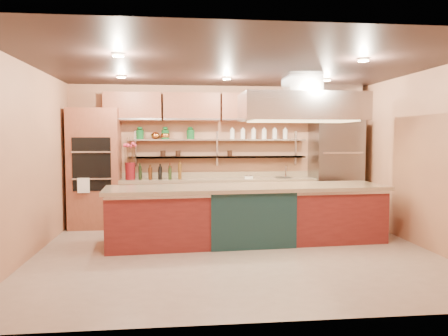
{
  "coord_description": "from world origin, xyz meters",
  "views": [
    {
      "loc": [
        -0.89,
        -6.44,
        1.75
      ],
      "look_at": [
        -0.07,
        1.0,
        1.22
      ],
      "focal_mm": 35.0,
      "sensor_mm": 36.0,
      "label": 1
    }
  ],
  "objects": [
    {
      "name": "upper_cabinets",
      "position": [
        0.0,
        2.32,
        2.35
      ],
      "size": [
        4.6,
        0.36,
        0.55
      ],
      "primitive_type": "cube",
      "color": "brown",
      "rests_on": "wall_back"
    },
    {
      "name": "floor",
      "position": [
        0.0,
        0.0,
        -0.01
      ],
      "size": [
        6.0,
        5.0,
        0.02
      ],
      "primitive_type": "cube",
      "color": "tan",
      "rests_on": "ground"
    },
    {
      "name": "copper_kettle",
      "position": [
        -1.3,
        2.37,
        1.79
      ],
      "size": [
        0.2,
        0.2,
        0.14
      ],
      "primitive_type": "ellipsoid",
      "rotation": [
        0.0,
        0.0,
        -0.18
      ],
      "color": "#C16B2C",
      "rests_on": "wall_shelf_upper"
    },
    {
      "name": "ceiling",
      "position": [
        0.0,
        0.0,
        2.8
      ],
      "size": [
        6.0,
        5.0,
        0.02
      ],
      "primitive_type": "cube",
      "color": "black",
      "rests_on": "wall_back"
    },
    {
      "name": "refrigerator",
      "position": [
        2.35,
        2.14,
        1.05
      ],
      "size": [
        0.95,
        0.72,
        2.1
      ],
      "primitive_type": "cube",
      "color": "slate",
      "rests_on": "floor"
    },
    {
      "name": "wall_left",
      "position": [
        -3.0,
        0.0,
        1.4
      ],
      "size": [
        0.04,
        5.0,
        2.8
      ],
      "primitive_type": "cube",
      "color": "#AE7552",
      "rests_on": "floor"
    },
    {
      "name": "wall_shelf_upper",
      "position": [
        -0.05,
        2.37,
        1.7
      ],
      "size": [
        3.6,
        0.26,
        0.03
      ],
      "primitive_type": "cube",
      "color": "silver",
      "rests_on": "wall_back"
    },
    {
      "name": "oil_bottle_cluster",
      "position": [
        -1.2,
        2.15,
        1.07
      ],
      "size": [
        0.91,
        0.6,
        0.29
      ],
      "primitive_type": "cube",
      "rotation": [
        0.0,
        0.0,
        -0.42
      ],
      "color": "black",
      "rests_on": "back_counter"
    },
    {
      "name": "island",
      "position": [
        0.28,
        0.64,
        0.47
      ],
      "size": [
        4.59,
        1.26,
        0.95
      ],
      "primitive_type": "cube",
      "rotation": [
        0.0,
        0.0,
        0.06
      ],
      "color": "maroon",
      "rests_on": "floor"
    },
    {
      "name": "range_hood",
      "position": [
        1.18,
        0.64,
        2.25
      ],
      "size": [
        2.0,
        1.0,
        0.45
      ],
      "primitive_type": "cube",
      "color": "silver",
      "rests_on": "ceiling"
    },
    {
      "name": "wall_right",
      "position": [
        3.0,
        0.0,
        1.4
      ],
      "size": [
        0.04,
        5.0,
        2.8
      ],
      "primitive_type": "cube",
      "color": "#AE7552",
      "rests_on": "floor"
    },
    {
      "name": "wall_shelf_lower",
      "position": [
        -0.05,
        2.37,
        1.35
      ],
      "size": [
        3.6,
        0.26,
        0.03
      ],
      "primitive_type": "cube",
      "color": "silver",
      "rests_on": "wall_back"
    },
    {
      "name": "ceiling_downlights",
      "position": [
        0.0,
        0.2,
        2.77
      ],
      "size": [
        4.0,
        2.8,
        0.02
      ],
      "primitive_type": "cube",
      "color": "#FFE5A5",
      "rests_on": "ceiling"
    },
    {
      "name": "oven_stack",
      "position": [
        -2.45,
        2.18,
        1.15
      ],
      "size": [
        0.95,
        0.64,
        2.3
      ],
      "primitive_type": "cube",
      "color": "brown",
      "rests_on": "floor"
    },
    {
      "name": "flower_vase",
      "position": [
        -1.78,
        2.15,
        1.1
      ],
      "size": [
        0.24,
        0.24,
        0.33
      ],
      "primitive_type": "cylinder",
      "rotation": [
        0.0,
        0.0,
        0.38
      ],
      "color": "#5D0E13",
      "rests_on": "back_counter"
    },
    {
      "name": "wall_front",
      "position": [
        0.0,
        -2.5,
        1.4
      ],
      "size": [
        6.0,
        0.04,
        2.8
      ],
      "primitive_type": "cube",
      "color": "#AE7552",
      "rests_on": "floor"
    },
    {
      "name": "bar_faucet",
      "position": [
        1.34,
        2.25,
        1.05
      ],
      "size": [
        0.04,
        0.04,
        0.24
      ],
      "primitive_type": "cylinder",
      "rotation": [
        0.0,
        0.0,
        0.29
      ],
      "color": "silver",
      "rests_on": "back_counter"
    },
    {
      "name": "wall_back",
      "position": [
        0.0,
        2.5,
        1.4
      ],
      "size": [
        6.0,
        0.04,
        2.8
      ],
      "primitive_type": "cube",
      "color": "#AE7552",
      "rests_on": "floor"
    },
    {
      "name": "kitchen_scale",
      "position": [
        0.55,
        2.15,
        0.97
      ],
      "size": [
        0.19,
        0.17,
        0.09
      ],
      "primitive_type": "cube",
      "rotation": [
        0.0,
        0.0,
        0.42
      ],
      "color": "white",
      "rests_on": "back_counter"
    },
    {
      "name": "back_counter",
      "position": [
        -0.05,
        2.2,
        0.47
      ],
      "size": [
        3.84,
        0.64,
        0.93
      ],
      "primitive_type": "cube",
      "color": "tan",
      "rests_on": "floor"
    },
    {
      "name": "green_canister",
      "position": [
        -0.59,
        2.37,
        1.81
      ],
      "size": [
        0.2,
        0.2,
        0.19
      ],
      "primitive_type": "cylinder",
      "rotation": [
        0.0,
        0.0,
        -0.35
      ],
      "color": "#114F21",
      "rests_on": "wall_shelf_upper"
    }
  ]
}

